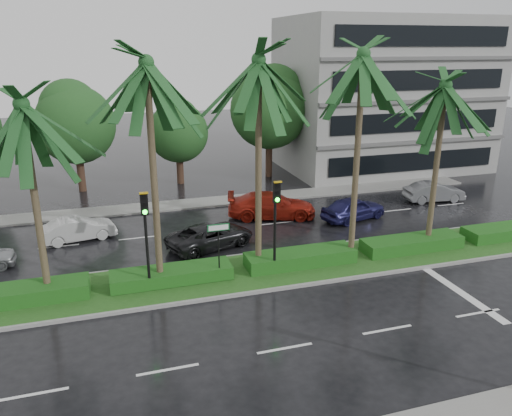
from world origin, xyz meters
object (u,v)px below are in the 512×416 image
object	(u,v)px
car_white	(78,229)
car_darkgrey	(211,236)
car_blue	(353,208)
car_grey	(434,192)
car_red	(272,205)
street_sign	(219,238)
signal_median_left	(146,227)

from	to	relation	value
car_white	car_darkgrey	distance (m)	7.18
car_blue	car_grey	xyz separation A→B (m)	(6.85, 1.70, -0.05)
car_grey	car_red	bearing A→B (deg)	95.87
street_sign	car_grey	size ratio (longest dim) A/B	0.66
car_red	car_blue	size ratio (longest dim) A/B	1.29
signal_median_left	car_red	distance (m)	11.38
street_sign	car_blue	distance (m)	11.22
car_darkgrey	signal_median_left	bearing A→B (deg)	119.84
car_red	car_grey	world-z (taller)	car_red
signal_median_left	car_grey	world-z (taller)	signal_median_left
car_darkgrey	car_grey	xyz separation A→B (m)	(15.85, 3.39, 0.01)
car_red	car_blue	bearing A→B (deg)	-96.60
signal_median_left	car_white	bearing A→B (deg)	112.24
signal_median_left	car_grey	bearing A→B (deg)	21.63
car_grey	car_white	bearing A→B (deg)	97.30
signal_median_left	street_sign	xyz separation A→B (m)	(3.00, 0.18, -0.87)
street_sign	car_red	size ratio (longest dim) A/B	0.50
signal_median_left	car_blue	distance (m)	14.04
signal_median_left	car_red	xyz separation A→B (m)	(8.00, 7.78, -2.24)
car_white	car_darkgrey	world-z (taller)	car_darkgrey
car_red	car_blue	xyz separation A→B (m)	(4.50, -1.81, -0.07)
signal_median_left	car_grey	size ratio (longest dim) A/B	1.11
signal_median_left	car_red	bearing A→B (deg)	44.21
street_sign	car_blue	bearing A→B (deg)	31.36
car_blue	car_grey	world-z (taller)	car_blue
car_red	signal_median_left	bearing A→B (deg)	149.55
signal_median_left	car_blue	xyz separation A→B (m)	(12.50, 5.97, -2.31)
car_blue	car_grey	size ratio (longest dim) A/B	1.04
car_white	car_darkgrey	size ratio (longest dim) A/B	0.84
car_white	car_blue	size ratio (longest dim) A/B	0.94
car_white	car_blue	world-z (taller)	car_blue
street_sign	car_darkgrey	world-z (taller)	street_sign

